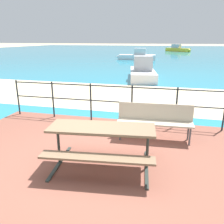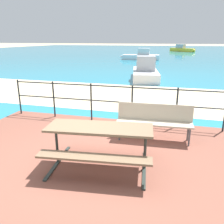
{
  "view_description": "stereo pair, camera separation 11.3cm",
  "coord_description": "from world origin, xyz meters",
  "views": [
    {
      "loc": [
        1.49,
        -3.72,
        2.32
      ],
      "look_at": [
        0.13,
        1.97,
        0.47
      ],
      "focal_mm": 37.26,
      "sensor_mm": 36.0,
      "label": 1
    },
    {
      "loc": [
        1.6,
        -3.69,
        2.32
      ],
      "look_at": [
        0.13,
        1.97,
        0.47
      ],
      "focal_mm": 37.26,
      "sensor_mm": 36.0,
      "label": 2
    }
  ],
  "objects": [
    {
      "name": "ground_plane",
      "position": [
        0.0,
        0.0,
        0.0
      ],
      "size": [
        240.0,
        240.0,
        0.0
      ],
      "primitive_type": "plane",
      "color": "tan"
    },
    {
      "name": "patio_paving",
      "position": [
        0.0,
        0.0,
        0.03
      ],
      "size": [
        6.4,
        5.2,
        0.06
      ],
      "primitive_type": "cube",
      "color": "brown",
      "rests_on": "ground"
    },
    {
      "name": "sea_water",
      "position": [
        0.0,
        40.0,
        0.01
      ],
      "size": [
        90.0,
        90.0,
        0.01
      ],
      "primitive_type": "cube",
      "color": "teal",
      "rests_on": "ground"
    },
    {
      "name": "beach_strip",
      "position": [
        0.0,
        5.78,
        0.01
      ],
      "size": [
        54.06,
        5.51,
        0.01
      ],
      "primitive_type": "cube",
      "rotation": [
        0.0,
        0.0,
        -0.01
      ],
      "color": "beige",
      "rests_on": "ground"
    },
    {
      "name": "picnic_table",
      "position": [
        0.42,
        -0.05,
        0.65
      ],
      "size": [
        2.0,
        1.46,
        0.78
      ],
      "rotation": [
        0.0,
        0.0,
        0.11
      ],
      "color": "#7A6047",
      "rests_on": "patio_paving"
    },
    {
      "name": "park_bench",
      "position": [
        1.27,
        1.45,
        0.57
      ],
      "size": [
        1.74,
        0.49,
        0.83
      ],
      "rotation": [
        0.0,
        0.0,
        0.05
      ],
      "color": "#BCAD93",
      "rests_on": "patio_paving"
    },
    {
      "name": "railing_fence",
      "position": [
        0.0,
        2.36,
        0.73
      ],
      "size": [
        5.94,
        0.04,
        1.07
      ],
      "color": "#1E2328",
      "rests_on": "patio_paving"
    },
    {
      "name": "boat_near",
      "position": [
        3.0,
        44.13,
        0.48
      ],
      "size": [
        4.87,
        4.11,
        1.36
      ],
      "rotation": [
        0.0,
        0.0,
        5.61
      ],
      "color": "yellow",
      "rests_on": "sea_water"
    },
    {
      "name": "boat_mid",
      "position": [
        -0.0,
        10.36,
        0.41
      ],
      "size": [
        2.05,
        4.68,
        1.37
      ],
      "rotation": [
        0.0,
        0.0,
        1.73
      ],
      "color": "silver",
      "rests_on": "sea_water"
    },
    {
      "name": "boat_far",
      "position": [
        -2.14,
        24.02,
        0.42
      ],
      "size": [
        4.75,
        1.74,
        1.29
      ],
      "rotation": [
        0.0,
        0.0,
        3.21
      ],
      "color": "silver",
      "rests_on": "sea_water"
    }
  ]
}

